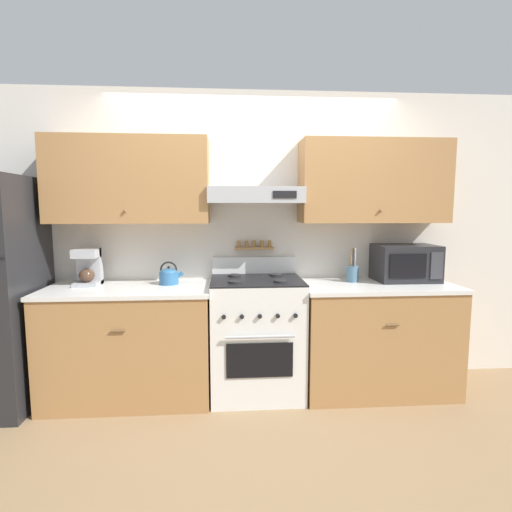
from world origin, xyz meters
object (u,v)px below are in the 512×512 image
(stove_range, at_px, (257,336))
(tea_kettle, at_px, (169,276))
(microwave, at_px, (405,263))
(utensil_crock, at_px, (352,273))
(coffee_maker, at_px, (88,267))

(stove_range, bearing_deg, tea_kettle, 172.03)
(microwave, xyz_separation_m, utensil_crock, (-0.47, -0.02, -0.08))
(tea_kettle, bearing_deg, coffee_maker, 177.78)
(stove_range, relative_size, tea_kettle, 5.48)
(stove_range, height_order, tea_kettle, stove_range)
(coffee_maker, bearing_deg, utensil_crock, -0.66)
(tea_kettle, distance_m, microwave, 2.03)
(coffee_maker, bearing_deg, microwave, -0.16)
(stove_range, relative_size, utensil_crock, 3.85)
(stove_range, xyz_separation_m, tea_kettle, (-0.72, 0.10, 0.50))
(tea_kettle, bearing_deg, utensil_crock, 0.00)
(utensil_crock, bearing_deg, tea_kettle, -180.00)
(stove_range, height_order, utensil_crock, utensil_crock)
(coffee_maker, height_order, utensil_crock, coffee_maker)
(microwave, distance_m, utensil_crock, 0.48)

